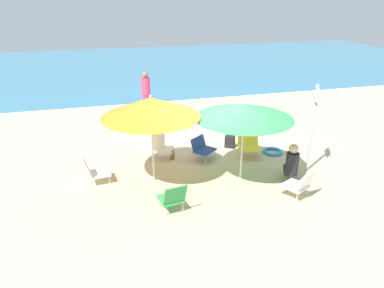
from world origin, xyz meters
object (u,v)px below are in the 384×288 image
at_px(warning_sign, 314,116).
at_px(beach_bag, 230,142).
at_px(beach_chair_c, 202,147).
at_px(person_a, 146,94).
at_px(beach_chair_b, 300,184).
at_px(beach_chair_a, 249,144).
at_px(person_b, 292,163).
at_px(swim_ring, 273,151).
at_px(beach_chair_e, 173,197).
at_px(umbrella_green, 244,111).
at_px(beach_chair_d, 93,170).
at_px(umbrella_orange, 151,107).
at_px(person_c, 161,142).

xyz_separation_m(warning_sign, beach_bag, (-1.29, 1.84, -1.23)).
bearing_deg(beach_chair_c, person_a, 152.40).
bearing_deg(person_a, beach_chair_b, 46.70).
relative_size(beach_chair_c, beach_bag, 2.18).
xyz_separation_m(beach_chair_a, warning_sign, (1.00, -1.21, 1.08)).
height_order(person_b, swim_ring, person_b).
bearing_deg(beach_chair_e, umbrella_green, -72.19).
xyz_separation_m(beach_chair_b, beach_bag, (-0.44, 2.93, -0.18)).
bearing_deg(umbrella_green, beach_chair_e, -152.63).
relative_size(beach_chair_d, beach_bag, 1.93).
xyz_separation_m(person_b, beach_bag, (-0.65, 2.19, -0.28)).
distance_m(umbrella_orange, person_a, 4.94).
height_order(beach_chair_e, swim_ring, beach_chair_e).
relative_size(person_a, warning_sign, 0.73).
bearing_deg(person_a, person_c, 24.52).
xyz_separation_m(beach_chair_b, beach_chair_d, (-4.15, 1.81, -0.03)).
height_order(beach_chair_e, person_c, person_c).
bearing_deg(warning_sign, person_c, -178.30).
bearing_deg(umbrella_orange, person_b, -15.33).
distance_m(beach_chair_b, person_a, 6.78).
distance_m(umbrella_green, person_c, 2.50).
xyz_separation_m(beach_chair_c, beach_bag, (0.97, 0.53, -0.16)).
xyz_separation_m(umbrella_green, beach_chair_a, (0.71, 1.17, -1.33)).
xyz_separation_m(umbrella_green, swim_ring, (1.40, 1.13, -1.60)).
bearing_deg(beach_bag, umbrella_orange, -150.13).
bearing_deg(beach_chair_c, beach_chair_d, -117.63).
distance_m(umbrella_green, beach_chair_d, 3.61).
relative_size(beach_chair_b, beach_chair_c, 0.98).
xyz_separation_m(beach_chair_d, beach_chair_e, (1.48, -1.63, 0.01)).
height_order(umbrella_green, person_b, umbrella_green).
bearing_deg(umbrella_green, person_b, -19.87).
distance_m(beach_chair_a, beach_chair_d, 4.02).
xyz_separation_m(umbrella_green, beach_chair_c, (-0.55, 1.27, -1.31)).
relative_size(beach_chair_a, person_c, 0.74).
xyz_separation_m(umbrella_orange, beach_chair_e, (0.15, -1.38, -1.43)).
relative_size(beach_chair_a, person_b, 0.75).
height_order(person_b, beach_bag, person_b).
height_order(beach_chair_a, swim_ring, beach_chair_a).
xyz_separation_m(beach_chair_e, beach_bag, (2.23, 2.74, -0.16)).
relative_size(umbrella_orange, beach_chair_b, 2.98).
bearing_deg(beach_chair_b, person_b, -43.60).
relative_size(beach_chair_c, person_a, 0.47).
xyz_separation_m(umbrella_orange, beach_bag, (2.37, 1.36, -1.59)).
bearing_deg(beach_bag, swim_ring, -34.63).
height_order(beach_chair_c, beach_bag, beach_chair_c).
bearing_deg(swim_ring, umbrella_orange, -168.44).
distance_m(person_b, swim_ring, 1.60).
distance_m(beach_chair_d, warning_sign, 5.16).
xyz_separation_m(umbrella_orange, person_a, (0.55, 4.81, -0.98)).
bearing_deg(beach_bag, beach_chair_a, -65.33).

